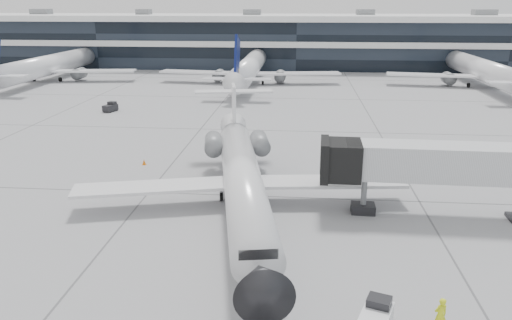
# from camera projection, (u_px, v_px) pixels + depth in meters

# --- Properties ---
(ground) EXTENTS (220.00, 220.00, 0.00)m
(ground) POSITION_uv_depth(u_px,v_px,m) (281.00, 197.00, 36.80)
(ground) COLOR gray
(ground) RESTS_ON ground
(terminal) EXTENTS (170.00, 22.00, 10.00)m
(terminal) POSITION_uv_depth(u_px,v_px,m) (297.00, 43.00, 113.18)
(terminal) COLOR black
(terminal) RESTS_ON ground
(bg_jet_left) EXTENTS (32.00, 40.00, 9.60)m
(bg_jet_left) POSITION_uv_depth(u_px,v_px,m) (53.00, 80.00, 92.95)
(bg_jet_left) COLOR white
(bg_jet_left) RESTS_ON ground
(bg_jet_center) EXTENTS (32.00, 40.00, 9.60)m
(bg_jet_center) POSITION_uv_depth(u_px,v_px,m) (250.00, 83.00, 89.74)
(bg_jet_center) COLOR white
(bg_jet_center) RESTS_ON ground
(bg_jet_right) EXTENTS (32.00, 40.00, 9.60)m
(bg_jet_right) POSITION_uv_depth(u_px,v_px,m) (479.00, 86.00, 86.26)
(bg_jet_right) COLOR white
(bg_jet_right) RESTS_ON ground
(regional_jet) EXTENTS (23.18, 28.90, 6.70)m
(regional_jet) POSITION_uv_depth(u_px,v_px,m) (242.00, 175.00, 34.57)
(regional_jet) COLOR white
(regional_jet) RESTS_ON ground
(jet_bridge) EXTENTS (15.95, 3.57, 5.13)m
(jet_bridge) POSITION_uv_depth(u_px,v_px,m) (457.00, 164.00, 32.30)
(jet_bridge) COLOR #A4A6A8
(jet_bridge) RESTS_ON ground
(ramp_worker) EXTENTS (0.71, 0.58, 1.68)m
(ramp_worker) POSITION_uv_depth(u_px,v_px,m) (440.00, 315.00, 21.44)
(ramp_worker) COLOR #DBEA18
(ramp_worker) RESTS_ON ground
(baggage_tug) EXTENTS (1.82, 2.32, 1.29)m
(baggage_tug) POSITION_uv_depth(u_px,v_px,m) (376.00, 317.00, 21.78)
(baggage_tug) COLOR silver
(baggage_tug) RESTS_ON ground
(traffic_cone) EXTENTS (0.36, 0.36, 0.50)m
(traffic_cone) POSITION_uv_depth(u_px,v_px,m) (144.00, 162.00, 44.07)
(traffic_cone) COLOR orange
(traffic_cone) RESTS_ON ground
(far_tug) EXTENTS (1.67, 2.20, 1.24)m
(far_tug) POSITION_uv_depth(u_px,v_px,m) (111.00, 107.00, 65.75)
(far_tug) COLOR black
(far_tug) RESTS_ON ground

